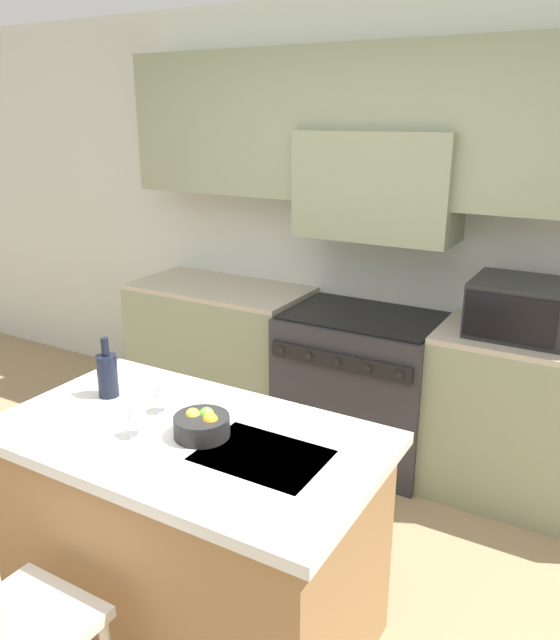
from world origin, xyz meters
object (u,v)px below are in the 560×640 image
wine_bottle (107,374)px  wine_glass_far (163,386)px  wine_glass_near (136,408)px  fruit_bowl (202,425)px  range_stove (361,386)px  microwave (528,309)px

wine_bottle → wine_glass_far: 0.30m
wine_glass_near → fruit_bowl: bearing=31.0°
range_stove → microwave: size_ratio=1.63×
microwave → wine_glass_near: size_ratio=3.35×
range_stove → wine_bottle: (-0.51, -1.55, 0.55)m
range_stove → fruit_bowl: size_ratio=4.42×
wine_bottle → wine_glass_far: wine_bottle is taller
microwave → wine_glass_near: (-1.05, -1.77, -0.06)m
wine_glass_far → wine_glass_near: bearing=-77.9°
wine_glass_far → fruit_bowl: size_ratio=0.81×
range_stove → microwave: microwave is taller
wine_bottle → fruit_bowl: (0.55, -0.08, -0.05)m
microwave → wine_glass_far: bearing=-124.9°
wine_bottle → microwave: bearing=48.4°
fruit_bowl → wine_glass_far: bearing=162.3°
range_stove → wine_bottle: wine_bottle is taller
microwave → wine_glass_far: microwave is taller
wine_glass_near → range_stove: bearing=84.7°
wine_glass_far → fruit_bowl: bearing=-17.7°
microwave → wine_bottle: bearing=-131.6°
range_stove → fruit_bowl: (0.04, -1.63, 0.49)m
wine_bottle → wine_glass_far: bearing=-0.2°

